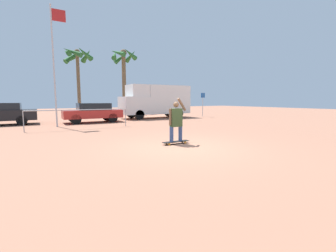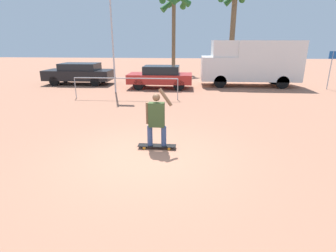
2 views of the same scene
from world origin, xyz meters
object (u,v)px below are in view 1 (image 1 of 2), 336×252
Objects in this scene: skateboard at (176,142)px; palm_tree_center_background at (77,59)px; palm_tree_near_van at (123,63)px; flagpole at (54,59)px; street_sign at (203,101)px; camper_van at (156,100)px; person_skateboarder at (176,119)px; parked_car_red at (93,112)px.

skateboard is 0.15× the size of palm_tree_center_background.
palm_tree_near_van is 13.77m from flagpole.
camper_van is at bearing 168.04° from street_sign.
flagpole is (-7.92, -11.10, -1.87)m from palm_tree_near_van.
person_skateboarder is 20.27m from palm_tree_near_van.
palm_tree_near_van is 1.11× the size of palm_tree_center_background.
palm_tree_center_background is (-5.44, 6.74, 4.10)m from camper_van.
palm_tree_near_van reaches higher than palm_tree_center_background.
person_skateboarder is 11.98m from camper_van.
person_skateboarder is at bearing -132.60° from street_sign.
parked_car_red is at bearing 95.62° from person_skateboarder.
skateboard is 0.66× the size of person_skateboarder.
person_skateboarder is 9.68m from parked_car_red.
skateboard is 0.15× the size of flagpole.
skateboard is 0.14× the size of palm_tree_near_van.
street_sign is (9.22, 10.02, 0.56)m from person_skateboarder.
palm_tree_center_background is 3.04× the size of street_sign.
palm_tree_near_van reaches higher than street_sign.
street_sign is (4.43, -0.94, -0.10)m from camper_van.
skateboard is at bearing -84.37° from parked_car_red.
camper_van reaches higher than skateboard.
skateboard is 13.68m from street_sign.
palm_tree_center_background is at bearing 74.65° from flagpole.
flagpole is (-8.10, -2.95, 2.40)m from camper_van.
flagpole is at bearing -145.49° from parked_car_red.
parked_car_red is at bearing -120.40° from palm_tree_near_van.
palm_tree_center_background reaches higher than skateboard.
skateboard is 20.48m from palm_tree_near_van.
palm_tree_near_van is 1.08× the size of flagpole.
street_sign reaches higher than person_skateboarder.
street_sign is (10.16, 0.39, 0.72)m from parked_car_red.
street_sign is at bearing -63.14° from palm_tree_near_van.
palm_tree_center_background is (0.30, 8.07, 4.93)m from parked_car_red.
parked_car_red is 0.57× the size of palm_tree_center_background.
palm_tree_center_background is at bearing 87.88° from parked_car_red.
street_sign is at bearing 9.12° from flagpole.
skateboard is 12.05m from camper_van.
parked_car_red is 9.46m from palm_tree_center_background.
person_skateboarder is 0.23× the size of palm_tree_center_background.
camper_van is at bearing 66.41° from skateboard.
skateboard is at bearing -67.54° from flagpole.
palm_tree_center_background is 10.19m from flagpole.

